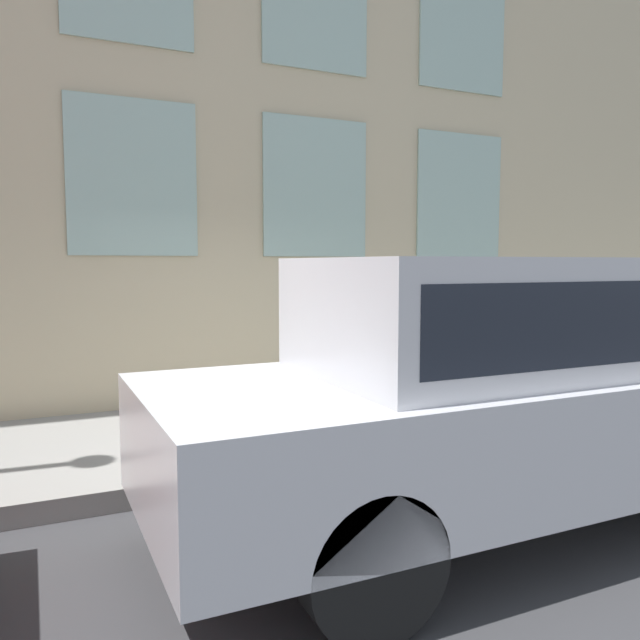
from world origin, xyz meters
TOP-DOWN VIEW (x-y plane):
  - ground_plane at (0.00, 0.00)m, footprint 80.00×80.00m
  - sidewalk at (1.33, 0.00)m, footprint 2.65×60.00m
  - fire_hydrant at (0.49, 0.11)m, footprint 0.27×0.40m
  - person at (0.70, -0.59)m, footprint 0.26×0.17m
  - parked_truck_silver_near at (-1.39, -0.89)m, footprint 1.82×5.14m

SIDE VIEW (x-z plane):
  - ground_plane at x=0.00m, z-range 0.00..0.00m
  - sidewalk at x=1.33m, z-range 0.00..0.18m
  - fire_hydrant at x=0.49m, z-range 0.19..0.96m
  - person at x=0.70m, z-range 0.29..1.38m
  - parked_truck_silver_near at x=-1.39m, z-range 0.14..2.04m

